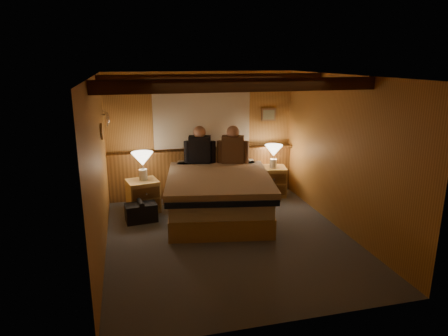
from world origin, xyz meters
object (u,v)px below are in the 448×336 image
object	(u,v)px
lamp_left	(142,161)
person_right	(233,148)
nightstand_right	(272,181)
person_left	(200,148)
lamp_right	(274,152)
nightstand_left	(143,196)
duffel_bag	(141,212)
bed	(219,194)

from	to	relation	value
lamp_left	person_right	bearing A→B (deg)	4.72
nightstand_right	person_left	world-z (taller)	person_left
lamp_right	nightstand_left	bearing A→B (deg)	-174.65
nightstand_right	lamp_left	size ratio (longest dim) A/B	1.23
lamp_left	lamp_right	xyz separation A→B (m)	(2.49, 0.20, -0.03)
person_right	nightstand_left	bearing A→B (deg)	-156.37
duffel_bag	lamp_left	bearing A→B (deg)	72.97
lamp_left	duffel_bag	xyz separation A→B (m)	(-0.09, -0.50, -0.76)
duffel_bag	nightstand_right	bearing A→B (deg)	8.77
lamp_left	person_right	distance (m)	1.67
nightstand_left	lamp_right	bearing A→B (deg)	-6.65
lamp_right	duffel_bag	bearing A→B (deg)	-164.95
nightstand_left	nightstand_right	distance (m)	2.53
lamp_right	duffel_bag	distance (m)	2.77
nightstand_right	lamp_right	world-z (taller)	lamp_right
nightstand_left	lamp_left	xyz separation A→B (m)	(0.02, 0.04, 0.63)
lamp_right	person_right	bearing A→B (deg)	-175.94
nightstand_left	duffel_bag	size ratio (longest dim) A/B	1.11
person_left	duffel_bag	distance (m)	1.64
nightstand_left	person_left	distance (m)	1.36
nightstand_right	person_left	distance (m)	1.61
nightstand_right	lamp_right	xyz separation A→B (m)	(-0.00, -0.04, 0.60)
person_left	lamp_left	bearing A→B (deg)	-151.26
bed	nightstand_left	size ratio (longest dim) A/B	4.04
person_left	person_right	world-z (taller)	person_right
nightstand_right	person_right	size ratio (longest dim) A/B	0.84
bed	lamp_right	distance (m)	1.56
person_right	lamp_right	bearing A→B (deg)	21.69
bed	person_right	xyz separation A→B (m)	(0.44, 0.70, 0.64)
bed	person_left	distance (m)	1.08
nightstand_right	person_right	distance (m)	1.12
nightstand_right	lamp_right	size ratio (longest dim) A/B	1.34
person_left	person_right	distance (m)	0.61
nightstand_left	lamp_right	world-z (taller)	lamp_right
nightstand_left	lamp_left	world-z (taller)	lamp_left
nightstand_left	nightstand_right	bearing A→B (deg)	-5.66
bed	person_right	distance (m)	1.05
bed	person_left	bearing A→B (deg)	110.40
bed	person_left	world-z (taller)	person_left
nightstand_left	lamp_left	bearing A→B (deg)	47.72
person_left	duffel_bag	world-z (taller)	person_left
lamp_left	person_right	xyz separation A→B (m)	(1.66, 0.14, 0.11)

